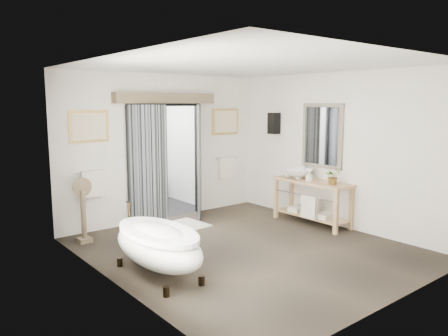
{
  "coord_description": "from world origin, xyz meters",
  "views": [
    {
      "loc": [
        -4.53,
        -5.03,
        2.33
      ],
      "look_at": [
        0.0,
        0.6,
        1.25
      ],
      "focal_mm": 35.0,
      "sensor_mm": 36.0,
      "label": 1
    }
  ],
  "objects_px": {
    "vanity": "(312,198)",
    "basin": "(299,174)",
    "clawfoot_tub": "(158,245)",
    "rug": "(175,227)"
  },
  "relations": [
    {
      "from": "rug",
      "to": "basin",
      "type": "relative_size",
      "value": 2.14
    },
    {
      "from": "rug",
      "to": "vanity",
      "type": "bearing_deg",
      "value": -32.77
    },
    {
      "from": "vanity",
      "to": "basin",
      "type": "height_order",
      "value": "basin"
    },
    {
      "from": "clawfoot_tub",
      "to": "basin",
      "type": "bearing_deg",
      "value": 10.85
    },
    {
      "from": "clawfoot_tub",
      "to": "basin",
      "type": "distance_m",
      "value": 3.69
    },
    {
      "from": "clawfoot_tub",
      "to": "vanity",
      "type": "distance_m",
      "value": 3.64
    },
    {
      "from": "rug",
      "to": "basin",
      "type": "bearing_deg",
      "value": -26.83
    },
    {
      "from": "vanity",
      "to": "basin",
      "type": "xyz_separation_m",
      "value": [
        -0.03,
        0.32,
        0.44
      ]
    },
    {
      "from": "vanity",
      "to": "rug",
      "type": "xyz_separation_m",
      "value": [
        -2.21,
        1.42,
        -0.5
      ]
    },
    {
      "from": "vanity",
      "to": "clawfoot_tub",
      "type": "bearing_deg",
      "value": -174.2
    }
  ]
}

